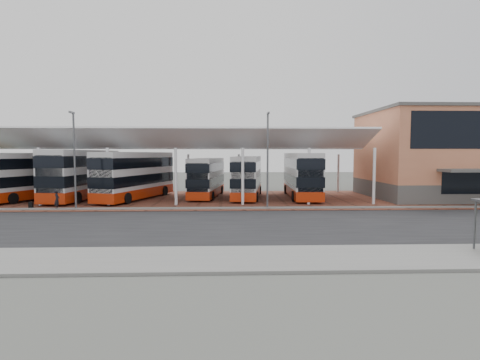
% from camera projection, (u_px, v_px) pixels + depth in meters
% --- Properties ---
extents(ground, '(140.00, 140.00, 0.00)m').
position_uv_depth(ground, '(248.00, 222.00, 25.36)').
color(ground, '#4A4C46').
extents(road, '(120.00, 14.00, 0.02)m').
position_uv_depth(road, '(249.00, 225.00, 24.36)').
color(road, black).
rests_on(road, ground).
extents(forecourt, '(72.00, 16.00, 0.06)m').
position_uv_depth(forecourt, '(260.00, 199.00, 38.39)').
color(forecourt, brown).
rests_on(forecourt, ground).
extents(sidewalk, '(120.00, 4.00, 0.14)m').
position_uv_depth(sidewalk, '(260.00, 258.00, 16.38)').
color(sidewalk, slate).
rests_on(sidewalk, ground).
extents(north_kerb, '(120.00, 0.80, 0.14)m').
position_uv_depth(north_kerb, '(244.00, 208.00, 31.53)').
color(north_kerb, slate).
rests_on(north_kerb, ground).
extents(yellow_line_near, '(120.00, 0.12, 0.01)m').
position_uv_depth(yellow_line_near, '(256.00, 248.00, 18.38)').
color(yellow_line_near, '#EBC600').
rests_on(yellow_line_near, road).
extents(yellow_line_far, '(120.00, 0.12, 0.01)m').
position_uv_depth(yellow_line_far, '(256.00, 247.00, 18.68)').
color(yellow_line_far, '#EBC600').
rests_on(yellow_line_far, road).
extents(canopy, '(37.00, 11.63, 7.07)m').
position_uv_depth(canopy, '(183.00, 143.00, 38.64)').
color(canopy, white).
rests_on(canopy, ground).
extents(terminal, '(18.40, 14.40, 9.25)m').
position_uv_depth(terminal, '(457.00, 154.00, 39.72)').
color(terminal, '#555350').
rests_on(terminal, ground).
extents(lamp_west, '(0.16, 0.90, 8.07)m').
position_uv_depth(lamp_west, '(74.00, 157.00, 30.82)').
color(lamp_west, '#505256').
rests_on(lamp_west, ground).
extents(lamp_east, '(0.16, 0.90, 8.07)m').
position_uv_depth(lamp_east, '(268.00, 157.00, 31.38)').
color(lamp_east, '#505256').
rests_on(lamp_east, ground).
extents(bus_0, '(6.76, 11.51, 4.69)m').
position_uv_depth(bus_0, '(35.00, 176.00, 37.88)').
color(bus_0, silver).
rests_on(bus_0, forecourt).
extents(bus_1, '(4.03, 12.28, 4.97)m').
position_uv_depth(bus_1, '(83.00, 175.00, 38.18)').
color(bus_1, silver).
rests_on(bus_1, forecourt).
extents(bus_2, '(6.05, 11.82, 4.76)m').
position_uv_depth(bus_2, '(136.00, 176.00, 37.95)').
color(bus_2, silver).
rests_on(bus_2, forecourt).
extents(bus_3, '(3.57, 10.22, 4.12)m').
position_uv_depth(bus_3, '(207.00, 178.00, 40.05)').
color(bus_3, silver).
rests_on(bus_3, forecourt).
extents(bus_4, '(3.79, 10.72, 4.32)m').
position_uv_depth(bus_4, '(247.00, 177.00, 39.26)').
color(bus_4, silver).
rests_on(bus_4, forecourt).
extents(bus_5, '(3.28, 11.44, 4.67)m').
position_uv_depth(bus_5, '(302.00, 175.00, 39.34)').
color(bus_5, silver).
rests_on(bus_5, forecourt).
extents(pedestrian, '(0.46, 0.64, 1.62)m').
position_uv_depth(pedestrian, '(57.00, 200.00, 30.94)').
color(pedestrian, black).
rests_on(pedestrian, forecourt).
extents(suitcase, '(0.33, 0.23, 0.56)m').
position_uv_depth(suitcase, '(31.00, 205.00, 31.36)').
color(suitcase, black).
rests_on(suitcase, forecourt).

